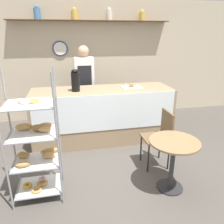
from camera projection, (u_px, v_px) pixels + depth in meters
The scene contains 9 objects.
ground_plane at pixel (119, 178), 3.15m from camera, with size 14.00×14.00×0.00m, color #4C4742.
back_wall at pixel (92, 60), 5.12m from camera, with size 10.00×0.30×2.70m.
display_counter at pixel (103, 115), 4.14m from camera, with size 2.57×0.79×1.00m.
pastry_rack at pixel (35, 146), 2.62m from camera, with size 0.59×0.48×1.61m.
person_worker at pixel (85, 84), 4.54m from camera, with size 0.39×0.23×1.74m.
cafe_table at pixel (173, 154), 2.77m from camera, with size 0.63×0.63×0.70m.
cafe_chair at pixel (161, 133), 3.30m from camera, with size 0.38×0.38×0.88m.
coffee_carafe at pixel (75, 81), 3.78m from camera, with size 0.14×0.14×0.38m.
donut_tray_counter at pixel (129, 86), 4.11m from camera, with size 0.37×0.25×0.05m.
Camera 1 is at (-0.65, -2.56, 1.96)m, focal length 35.00 mm.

